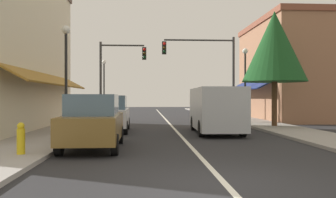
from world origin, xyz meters
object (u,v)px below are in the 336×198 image
traffic_signal_left_corner (116,68)px  traffic_signal_mast_arm (209,63)px  street_lamp_left_far (104,79)px  tree_right_near (274,47)px  parked_car_second_left (110,114)px  parked_car_nearest_left (93,122)px  fire_hydrant (21,138)px  van_in_lane (216,109)px  street_lamp_left_near (66,62)px  street_lamp_right_mid (245,73)px

traffic_signal_left_corner → traffic_signal_mast_arm: bearing=-6.4°
street_lamp_left_far → tree_right_near: tree_right_near is taller
parked_car_second_left → tree_right_near: (8.80, 1.77, 3.59)m
parked_car_nearest_left → fire_hydrant: 2.46m
van_in_lane → traffic_signal_left_corner: bearing=120.7°
parked_car_second_left → street_lamp_left_near: (-1.63, -2.26, 2.31)m
street_lamp_right_mid → street_lamp_left_near: bearing=-142.6°
traffic_signal_left_corner → street_lamp_left_far: size_ratio=1.17×
parked_car_nearest_left → street_lamp_left_near: (-1.65, 3.65, 2.31)m
traffic_signal_mast_arm → street_lamp_left_near: traffic_signal_mast_arm is taller
parked_car_second_left → traffic_signal_left_corner: bearing=92.2°
traffic_signal_left_corner → fire_hydrant: (-1.25, -16.36, -3.24)m
street_lamp_left_far → fire_hydrant: 21.33m
parked_car_second_left → fire_hydrant: (-1.69, -7.64, -0.33)m
van_in_lane → traffic_signal_mast_arm: bearing=83.2°
street_lamp_right_mid → traffic_signal_mast_arm: bearing=123.4°
parked_car_second_left → traffic_signal_mast_arm: (6.29, 7.97, 3.24)m
tree_right_near → parked_car_second_left: bearing=-168.6°
street_lamp_left_near → fire_hydrant: size_ratio=5.42×
street_lamp_left_far → tree_right_near: (10.64, -11.73, 1.18)m
parked_car_second_left → traffic_signal_left_corner: traffic_signal_left_corner is taller
fire_hydrant → traffic_signal_left_corner: bearing=85.6°
parked_car_nearest_left → fire_hydrant: bearing=-135.3°
street_lamp_left_near → traffic_signal_mast_arm: bearing=52.2°
traffic_signal_mast_arm → tree_right_near: tree_right_near is taller
parked_car_second_left → van_in_lane: bearing=-12.1°
parked_car_nearest_left → street_lamp_right_mid: bearing=53.2°
traffic_signal_left_corner → street_lamp_right_mid: bearing=-22.4°
parked_car_nearest_left → tree_right_near: bearing=40.5°
traffic_signal_left_corner → street_lamp_left_near: 11.06m
parked_car_second_left → street_lamp_left_near: street_lamp_left_near is taller
fire_hydrant → street_lamp_right_mid: bearing=52.6°
street_lamp_left_near → street_lamp_right_mid: 12.28m
van_in_lane → tree_right_near: tree_right_near is taller
traffic_signal_mast_arm → street_lamp_right_mid: 3.43m
street_lamp_left_far → fire_hydrant: street_lamp_left_far is taller
traffic_signal_left_corner → street_lamp_left_far: 5.01m
parked_car_second_left → traffic_signal_mast_arm: 10.66m
tree_right_near → fire_hydrant: tree_right_near is taller
parked_car_nearest_left → traffic_signal_mast_arm: traffic_signal_mast_arm is taller
street_lamp_right_mid → tree_right_near: (0.68, -3.42, 1.21)m
traffic_signal_left_corner → street_lamp_left_near: size_ratio=1.21×
street_lamp_left_near → van_in_lane: bearing=10.8°
street_lamp_right_mid → traffic_signal_left_corner: bearing=157.6°
street_lamp_right_mid → street_lamp_left_far: street_lamp_left_far is taller
parked_car_nearest_left → parked_car_second_left: bearing=89.5°
van_in_lane → tree_right_near: 5.77m
fire_hydrant → street_lamp_left_near: bearing=89.4°
van_in_lane → street_lamp_left_near: bearing=-167.8°
van_in_lane → traffic_signal_left_corner: traffic_signal_left_corner is taller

